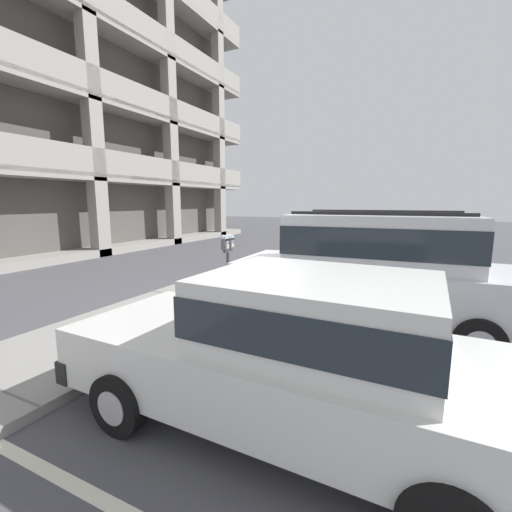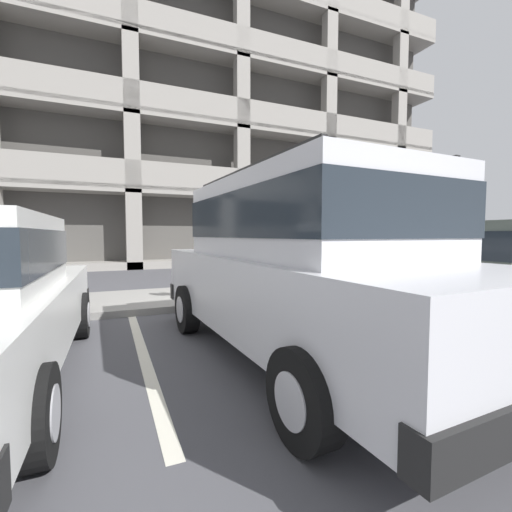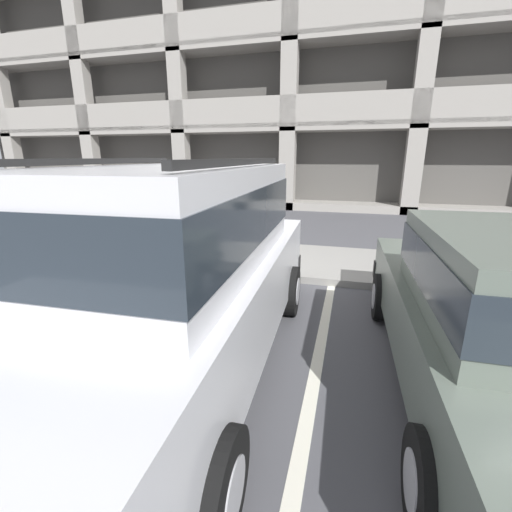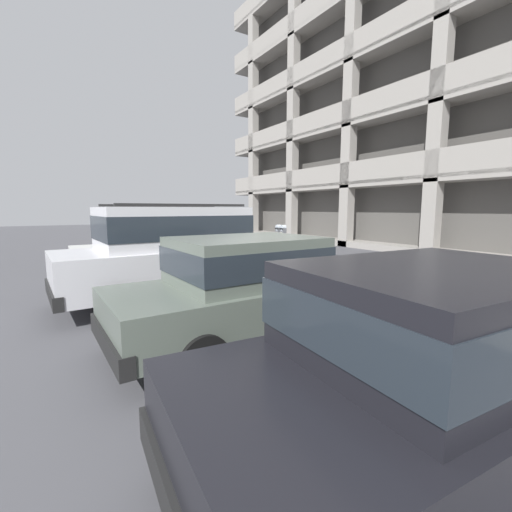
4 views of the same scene
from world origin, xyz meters
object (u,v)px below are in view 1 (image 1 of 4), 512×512
(blue_coupe, at_px, (392,245))
(fire_hydrant, at_px, (286,257))
(parking_meter_near, at_px, (228,252))
(silver_suv, at_px, (375,267))
(red_sedan, at_px, (298,349))
(dark_hatchback, at_px, (379,257))
(parking_meter_far, at_px, (312,234))

(blue_coupe, bearing_deg, fire_hydrant, 124.67)
(blue_coupe, relative_size, parking_meter_near, 3.26)
(parking_meter_near, distance_m, fire_hydrant, 4.15)
(blue_coupe, relative_size, fire_hydrant, 6.57)
(silver_suv, distance_m, red_sedan, 3.19)
(dark_hatchback, distance_m, parking_meter_far, 3.92)
(red_sedan, xyz_separation_m, parking_meter_near, (3.05, 2.55, 0.35))
(silver_suv, xyz_separation_m, blue_coupe, (5.69, 0.17, -0.27))
(fire_hydrant, bearing_deg, red_sedan, -158.17)
(red_sedan, distance_m, dark_hatchback, 6.03)
(parking_meter_far, height_order, fire_hydrant, parking_meter_far)
(blue_coupe, height_order, fire_hydrant, blue_coupe)
(silver_suv, bearing_deg, blue_coupe, -0.66)
(dark_hatchback, height_order, fire_hydrant, dark_hatchback)
(blue_coupe, relative_size, parking_meter_far, 3.24)
(silver_suv, height_order, dark_hatchback, silver_suv)
(silver_suv, xyz_separation_m, parking_meter_near, (-0.12, 2.84, 0.08))
(silver_suv, height_order, parking_meter_far, silver_suv)
(dark_hatchback, height_order, parking_meter_near, dark_hatchback)
(dark_hatchback, xyz_separation_m, parking_meter_far, (2.91, 2.61, 0.24))
(silver_suv, xyz_separation_m, red_sedan, (-3.17, 0.29, -0.27))
(parking_meter_near, height_order, fire_hydrant, parking_meter_near)
(parking_meter_far, bearing_deg, parking_meter_near, -179.93)
(red_sedan, distance_m, parking_meter_near, 3.99)
(parking_meter_near, height_order, parking_meter_far, parking_meter_far)
(fire_hydrant, bearing_deg, parking_meter_near, -175.83)
(silver_suv, bearing_deg, fire_hydrant, 36.11)
(blue_coupe, bearing_deg, dark_hatchback, -177.13)
(red_sedan, bearing_deg, silver_suv, -4.00)
(red_sedan, distance_m, parking_meter_far, 9.30)
(silver_suv, relative_size, dark_hatchback, 1.07)
(dark_hatchback, xyz_separation_m, fire_hydrant, (1.09, 2.90, -0.36))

